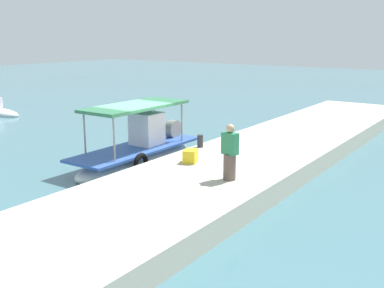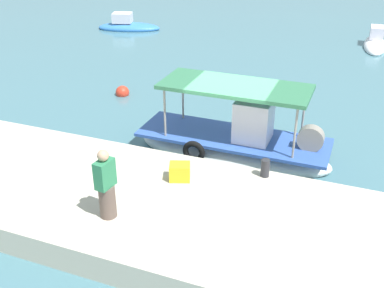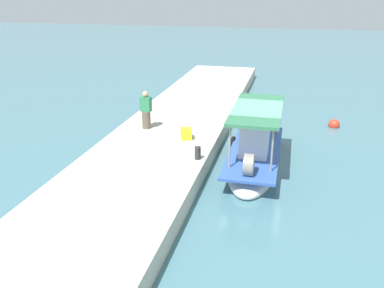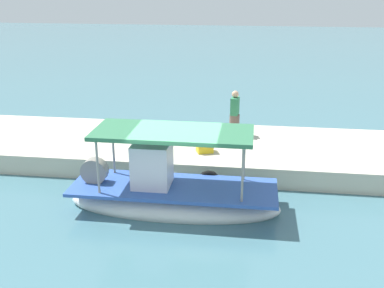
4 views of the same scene
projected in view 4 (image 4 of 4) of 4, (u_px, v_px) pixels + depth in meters
name	position (u px, v px, depth m)	size (l,w,h in m)	color
ground_plane	(177.00, 208.00, 14.21)	(120.00, 120.00, 0.00)	#44707B
dock_quay	(195.00, 150.00, 17.96)	(36.00, 4.87, 0.73)	beige
main_fishing_boat	(171.00, 194.00, 14.06)	(6.42, 2.13, 2.84)	silver
fisherman_near_bollard	(235.00, 115.00, 18.37)	(0.45, 0.54, 1.78)	brown
mooring_bollard	(140.00, 152.00, 15.99)	(0.24, 0.24, 0.51)	#2D2D33
cargo_crate	(205.00, 146.00, 16.66)	(0.55, 0.44, 0.46)	gold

